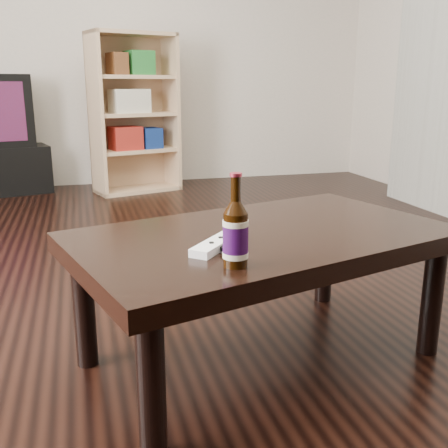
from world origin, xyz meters
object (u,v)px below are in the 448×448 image
object	(u,v)px
beer_bottle	(235,234)
coffee_table	(263,249)
bookshelf	(132,111)
remote	(215,245)
phone	(226,248)

from	to	relation	value
beer_bottle	coffee_table	bearing A→B (deg)	58.20
bookshelf	remote	bearing A→B (deg)	-108.72
coffee_table	remote	distance (m)	0.24
phone	remote	distance (m)	0.03
beer_bottle	phone	bearing A→B (deg)	84.94
phone	remote	bearing A→B (deg)	121.59
phone	bookshelf	bearing A→B (deg)	73.61
bookshelf	beer_bottle	size ratio (longest dim) A/B	5.41
beer_bottle	phone	distance (m)	0.15
bookshelf	coffee_table	bearing A→B (deg)	-105.15
bookshelf	beer_bottle	distance (m)	3.30
bookshelf	phone	size ratio (longest dim) A/B	11.96
bookshelf	phone	bearing A→B (deg)	-108.27
coffee_table	beer_bottle	size ratio (longest dim) A/B	5.50
bookshelf	coffee_table	world-z (taller)	bookshelf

